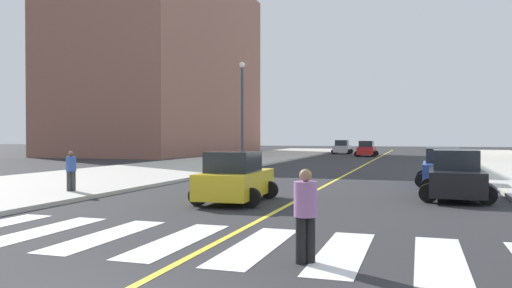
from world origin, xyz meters
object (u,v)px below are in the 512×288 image
car_yellow_nearest (235,178)px  street_lamp (242,104)px  pedestrian_crossing (305,211)px  car_red_fourth (367,149)px  car_black_third (456,176)px  car_silver_fifth (342,147)px  pedestrian_walking_west (71,169)px  car_blue_second (443,168)px

car_yellow_nearest → street_lamp: (-6.35, 18.76, 3.79)m
pedestrian_crossing → street_lamp: street_lamp is taller
car_red_fourth → car_black_third: bearing=-79.1°
street_lamp → car_yellow_nearest: bearing=-71.3°
car_silver_fifth → pedestrian_walking_west: car_silver_fifth is taller
car_silver_fifth → pedestrian_crossing: size_ratio=2.33×
car_red_fourth → car_silver_fifth: bearing=118.6°
car_red_fourth → car_silver_fifth: (-3.76, 7.11, 0.01)m
car_black_third → car_red_fourth: bearing=-78.5°
car_black_third → pedestrian_walking_west: bearing=13.9°
car_black_third → car_silver_fifth: size_ratio=1.02×
car_black_third → street_lamp: bearing=-47.3°
car_red_fourth → pedestrian_crossing: 49.52m
car_black_third → car_silver_fifth: car_black_third is taller
car_silver_fifth → pedestrian_walking_west: bearing=-93.9°
car_yellow_nearest → car_silver_fifth: 49.08m
car_blue_second → car_silver_fifth: 41.84m
pedestrian_walking_west → car_blue_second: bearing=-7.6°
pedestrian_crossing → street_lamp: bearing=-104.1°
street_lamp → pedestrian_crossing: bearing=-68.3°
car_yellow_nearest → car_blue_second: 11.05m
car_yellow_nearest → street_lamp: 20.16m
car_yellow_nearest → pedestrian_crossing: bearing=-63.7°
car_yellow_nearest → car_black_third: bearing=21.4°
car_silver_fifth → pedestrian_walking_west: 48.99m
pedestrian_walking_west → street_lamp: street_lamp is taller
car_black_third → street_lamp: street_lamp is taller
pedestrian_crossing → pedestrian_walking_west: 13.34m
car_red_fourth → street_lamp: 24.36m
car_red_fourth → street_lamp: size_ratio=0.52×
street_lamp → pedestrian_walking_west: bearing=-91.5°
car_red_fourth → pedestrian_crossing: (3.73, -49.38, 0.12)m
pedestrian_crossing → pedestrian_walking_west: (-10.94, 7.62, 0.07)m
car_black_third → car_red_fourth: size_ratio=1.03×
car_black_third → car_silver_fifth: bearing=-75.5°
car_yellow_nearest → car_black_third: 8.00m
car_red_fourth → pedestrian_walking_west: car_red_fourth is taller
pedestrian_crossing → pedestrian_walking_west: pedestrian_walking_west is taller
car_blue_second → car_black_third: car_black_third is taller
car_silver_fifth → pedestrian_walking_west: size_ratio=2.55×
car_black_third → car_yellow_nearest: bearing=25.2°
pedestrian_walking_west → car_red_fourth: bearing=41.6°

